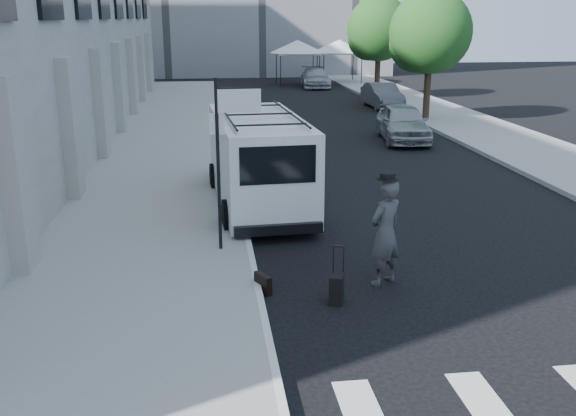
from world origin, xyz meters
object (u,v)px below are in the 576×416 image
object	(u,v)px
cargo_van	(258,160)
parked_car_b	(382,96)
businessman	(385,232)
parked_car_a	(403,123)
parked_car_c	(315,78)
briefcase	(263,283)
suitcase	(337,288)

from	to	relation	value
cargo_van	parked_car_b	xyz separation A→B (m)	(8.31, 18.07, -0.55)
businessman	parked_car_a	xyz separation A→B (m)	(4.64, 13.93, -0.27)
cargo_van	parked_car_c	world-z (taller)	cargo_van
parked_car_b	parked_car_c	distance (m)	11.27
businessman	cargo_van	bearing A→B (deg)	-103.80
cargo_van	parked_car_a	world-z (taller)	cargo_van
parked_car_b	parked_car_a	bearing A→B (deg)	-102.06
parked_car_c	cargo_van	bearing A→B (deg)	-98.08
parked_car_b	parked_car_c	size ratio (longest dim) A/B	0.88
parked_car_a	cargo_van	bearing A→B (deg)	-121.01
parked_car_a	parked_car_b	world-z (taller)	parked_car_a
briefcase	parked_car_c	distance (m)	35.46
cargo_van	parked_car_b	bearing A→B (deg)	61.73
parked_car_b	parked_car_c	world-z (taller)	parked_car_c
briefcase	cargo_van	size ratio (longest dim) A/B	0.07
briefcase	parked_car_b	size ratio (longest dim) A/B	0.11
businessman	cargo_van	size ratio (longest dim) A/B	0.31
suitcase	parked_car_a	size ratio (longest dim) A/B	0.23
suitcase	parked_car_a	world-z (taller)	parked_car_a
briefcase	parked_car_a	distance (m)	15.65
briefcase	parked_car_a	size ratio (longest dim) A/B	0.10
businessman	parked_car_a	bearing A→B (deg)	-141.11
suitcase	briefcase	bearing A→B (deg)	173.15
businessman	briefcase	xyz separation A→B (m)	(-2.26, -0.11, -0.83)
cargo_van	businessman	bearing A→B (deg)	-74.67
suitcase	cargo_van	distance (m)	6.32
businessman	parked_car_b	world-z (taller)	businessman
suitcase	cargo_van	bearing A→B (deg)	117.12
suitcase	cargo_van	size ratio (longest dim) A/B	0.16
businessman	parked_car_a	distance (m)	14.68
businessman	parked_car_c	distance (m)	34.98
businessman	cargo_van	xyz separation A→B (m)	(-1.87, 5.47, 0.22)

